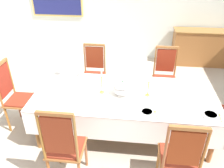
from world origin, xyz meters
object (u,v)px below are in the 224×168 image
at_px(candlestick_east, 148,88).
at_px(sideboard, 201,48).
at_px(chair_south_a, 64,146).
at_px(candlestick_west, 102,84).
at_px(bowl_near_right, 147,112).
at_px(chair_north_a, 94,72).
at_px(chair_north_b, 165,75).
at_px(soup_tureen, 122,88).
at_px(spoon_primary, 220,116).
at_px(dining_table, 124,98).
at_px(spoon_secondary, 155,113).
at_px(chair_south_b, 180,156).
at_px(chair_head_west, 15,95).
at_px(bowl_near_left, 210,115).

bearing_deg(candlestick_east, sideboard, 63.13).
xyz_separation_m(chair_south_a, candlestick_west, (0.31, 0.98, 0.29)).
bearing_deg(bowl_near_right, chair_north_a, 124.47).
distance_m(chair_north_b, bowl_near_right, 1.47).
height_order(soup_tureen, spoon_primary, soup_tureen).
xyz_separation_m(dining_table, spoon_secondary, (0.43, -0.41, 0.08)).
relative_size(chair_north_b, candlestick_west, 2.86).
height_order(chair_south_b, spoon_primary, chair_south_b).
xyz_separation_m(chair_south_b, chair_head_west, (-2.44, 0.98, 0.01)).
relative_size(chair_south_b, chair_north_b, 1.02).
bearing_deg(chair_head_west, chair_north_a, 131.65).
distance_m(chair_head_west, spoon_primary, 3.04).
height_order(chair_north_a, candlestick_west, candlestick_west).
xyz_separation_m(dining_table, candlestick_east, (0.34, 0.00, 0.21)).
height_order(chair_head_west, bowl_near_left, chair_head_west).
distance_m(chair_north_b, candlestick_east, 1.08).
relative_size(chair_south_a, chair_south_b, 1.05).
xyz_separation_m(soup_tureen, spoon_secondary, (0.47, -0.41, -0.10)).
relative_size(candlestick_east, spoon_primary, 1.94).
bearing_deg(spoon_secondary, chair_south_a, -162.81).
bearing_deg(spoon_secondary, spoon_primary, -8.87).
distance_m(chair_north_a, spoon_secondary, 1.77).
relative_size(candlestick_east, bowl_near_left, 1.81).
bearing_deg(candlestick_east, dining_table, -180.00).
relative_size(chair_south_b, chair_head_west, 0.98).
bearing_deg(candlestick_east, spoon_primary, -22.68).
bearing_deg(bowl_near_right, chair_south_a, -150.62).
xyz_separation_m(bowl_near_left, spoon_primary, (0.13, 0.03, -0.02)).
distance_m(chair_north_a, sideboard, 3.06).
height_order(bowl_near_left, spoon_primary, bowl_near_left).
bearing_deg(dining_table, spoon_secondary, -43.50).
xyz_separation_m(chair_head_west, bowl_near_left, (2.88, -0.41, 0.17)).
bearing_deg(chair_north_a, candlestick_west, 107.54).
bearing_deg(sideboard, candlestick_east, 63.13).
distance_m(chair_north_b, spoon_primary, 1.49).
height_order(chair_north_b, bowl_near_right, chair_north_b).
bearing_deg(spoon_secondary, candlestick_east, 91.98).
xyz_separation_m(chair_north_a, spoon_primary, (1.91, -1.36, 0.17)).
relative_size(chair_north_a, sideboard, 0.76).
xyz_separation_m(chair_south_b, chair_north_b, (0.00, 1.96, -0.01)).
bearing_deg(candlestick_east, chair_head_west, 180.00).
xyz_separation_m(chair_north_a, soup_tureen, (0.61, -0.98, 0.28)).
distance_m(bowl_near_left, spoon_primary, 0.13).
relative_size(candlestick_west, candlestick_east, 1.12).
bearing_deg(chair_south_b, bowl_near_right, 124.37).
xyz_separation_m(chair_head_west, candlestick_east, (2.09, 0.00, 0.29)).
bearing_deg(bowl_near_right, candlestick_west, 146.58).
distance_m(dining_table, soup_tureen, 0.18).
xyz_separation_m(chair_north_b, spoon_primary, (0.57, -1.36, 0.17)).
bearing_deg(candlestick_east, chair_north_a, 135.36).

